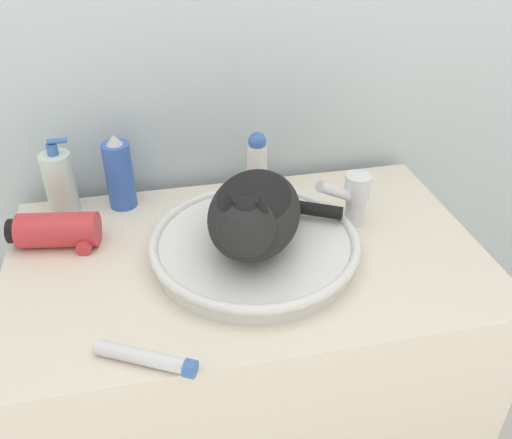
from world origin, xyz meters
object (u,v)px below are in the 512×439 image
spray_bottle_trigger (119,174)px  hair_dryer (59,231)px  cat (254,211)px  cream_tube (146,358)px  soap_pump_bottle (60,183)px  faucet (353,196)px  deodorant_stick (257,163)px

spray_bottle_trigger → hair_dryer: size_ratio=0.94×
cat → cream_tube: (-0.23, -0.23, -0.11)m
cream_tube → soap_pump_bottle: bearing=108.0°
faucet → hair_dryer: 0.63m
cream_tube → hair_dryer: size_ratio=0.87×
deodorant_stick → spray_bottle_trigger: size_ratio=0.86×
spray_bottle_trigger → cat: bearing=-47.0°
deodorant_stick → spray_bottle_trigger: 0.32m
deodorant_stick → cream_tube: 0.58m
cat → hair_dryer: (-0.39, 0.14, -0.08)m
faucet → spray_bottle_trigger: size_ratio=0.76×
cat → cream_tube: bearing=-25.7°
soap_pump_bottle → hair_dryer: (0.00, -0.13, -0.04)m
faucet → soap_pump_bottle: (-0.63, 0.19, 0.00)m
soap_pump_bottle → hair_dryer: bearing=-89.5°
soap_pump_bottle → cat: bearing=-35.3°
cat → soap_pump_bottle: (-0.39, 0.27, -0.04)m
hair_dryer → cat: bearing=169.1°
soap_pump_bottle → cream_tube: size_ratio=1.10×
spray_bottle_trigger → soap_pump_bottle: bearing=-180.0°
cat → soap_pump_bottle: 0.48m
cream_tube → spray_bottle_trigger: bearing=93.6°
cat → hair_dryer: cat is taller
cat → deodorant_stick: 0.29m
cat → deodorant_stick: size_ratio=2.13×
cat → faucet: cat is taller
faucet → cream_tube: bearing=17.0°
soap_pump_bottle → hair_dryer: 0.14m
soap_pump_bottle → cream_tube: (0.16, -0.50, -0.06)m
cat → cream_tube: 0.34m
faucet → soap_pump_bottle: 0.65m
cat → spray_bottle_trigger: size_ratio=1.84×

